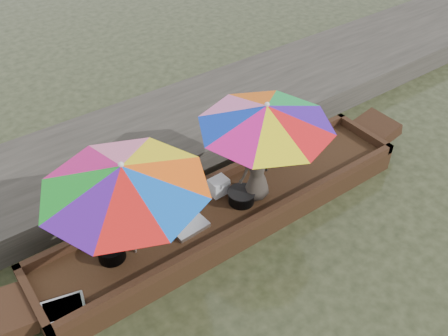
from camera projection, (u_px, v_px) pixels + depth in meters
water at (228, 222)px, 7.63m from camera, size 80.00×80.00×0.00m
dock at (155, 139)px, 8.84m from camera, size 22.00×2.20×0.50m
boat_hull at (228, 213)px, 7.52m from camera, size 5.98×1.20×0.35m
cooking_pot at (112, 252)px, 6.58m from camera, size 0.36×0.36×0.19m
tray_crayfish at (64, 310)px, 5.95m from camera, size 0.58×0.47×0.09m
tray_scallop at (189, 226)px, 7.04m from camera, size 0.54×0.39×0.06m
charcoal_grill at (241, 197)px, 7.41m from camera, size 0.39×0.39×0.18m
supply_bag at (219, 186)px, 7.54m from camera, size 0.29×0.23×0.26m
vendor at (257, 169)px, 7.21m from camera, size 0.54×0.35×1.09m
umbrella_bow at (129, 211)px, 6.22m from camera, size 2.14×2.14×1.55m
umbrella_stern at (264, 148)px, 7.21m from camera, size 2.11×2.11×1.55m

